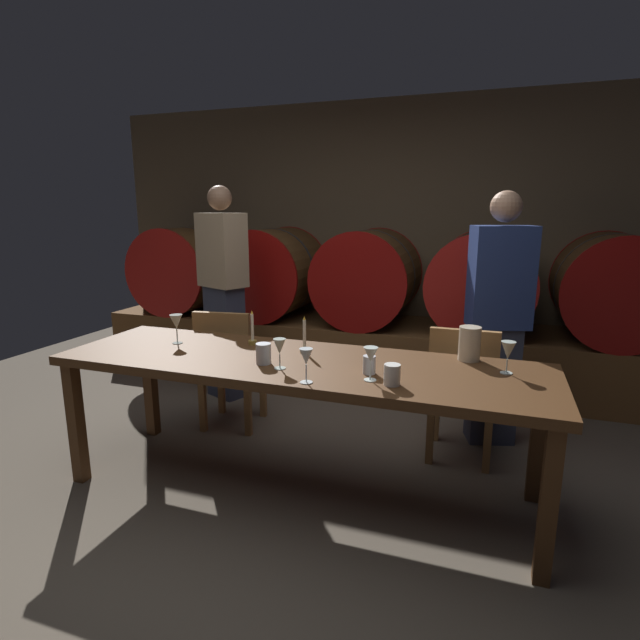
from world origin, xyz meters
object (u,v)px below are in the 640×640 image
wine_glass_center (306,358)px  cup_right (392,375)px  cup_center (369,365)px  wine_barrel_left (273,273)px  candle_right (305,343)px  wine_glass_far_right (508,351)px  wine_barrel_right (481,282)px  guest_right (497,319)px  chair_left (229,363)px  cup_left (263,354)px  guest_left (224,292)px  wine_barrel_far_right (613,288)px  wine_barrel_center (368,277)px  pitcher (470,344)px  candle_left (253,335)px  wine_glass_left (280,348)px  wine_glass_right (371,356)px  chair_right (462,387)px  wine_glass_far_left (176,323)px  dining_table (298,373)px

wine_glass_center → cup_right: (0.38, 0.10, -0.07)m
cup_center → wine_barrel_left: bearing=124.8°
candle_right → wine_glass_far_right: candle_right is taller
wine_barrel_right → guest_right: (0.14, -1.06, -0.09)m
chair_left → cup_left: bearing=123.4°
guest_left → wine_barrel_far_right: bearing=-140.5°
wine_glass_center → wine_barrel_right: bearing=74.0°
wine_barrel_center → wine_barrel_right: (1.00, 0.00, 0.00)m
pitcher → cup_left: (-1.01, -0.43, -0.04)m
pitcher → cup_center: size_ratio=2.01×
candle_left → guest_left: bearing=127.9°
pitcher → wine_barrel_center: bearing=119.3°
pitcher → wine_glass_left: size_ratio=1.17×
chair_left → candle_left: size_ratio=4.19×
wine_glass_left → wine_glass_right: 0.48m
candle_left → wine_glass_center: bearing=-44.0°
candle_right → cup_center: bearing=-28.5°
wine_glass_far_right → cup_center: wine_glass_far_right is taller
wine_barrel_far_right → wine_barrel_right: bearing=180.0°
wine_barrel_right → cup_center: bearing=-101.6°
chair_left → pitcher: pitcher is taller
pitcher → wine_barrel_far_right: bearing=60.8°
wine_barrel_left → cup_center: bearing=-55.2°
wine_glass_far_right → cup_left: bearing=-168.1°
wine_glass_center → guest_left: bearing=131.0°
candle_right → wine_barrel_right: bearing=65.7°
wine_barrel_center → chair_right: 1.79m
wine_barrel_left → cup_right: bearing=-54.3°
wine_barrel_left → chair_right: bearing=-36.8°
guest_left → wine_glass_far_left: bearing=128.2°
wine_barrel_center → wine_glass_far_left: (-0.68, -2.01, -0.05)m
pitcher → cup_center: (-0.45, -0.40, -0.05)m
wine_barrel_far_right → pitcher: wine_barrel_far_right is taller
wine_barrel_center → wine_barrel_right: same height
wine_glass_center → wine_glass_right: bearing=25.5°
guest_left → wine_glass_center: bearing=153.4°
guest_left → guest_right: 2.14m
wine_barrel_center → wine_glass_right: wine_barrel_center is taller
wine_barrel_far_right → wine_glass_left: size_ratio=5.74×
wine_barrel_far_right → wine_glass_right: bearing=-121.9°
wine_glass_right → cup_left: wine_glass_right is taller
wine_barrel_left → candle_right: bearing=-60.9°
wine_barrel_right → candle_right: size_ratio=4.19×
chair_right → wine_glass_center: (-0.66, -0.97, 0.40)m
chair_left → pitcher: (1.64, -0.30, 0.37)m
wine_barrel_left → chair_right: wine_barrel_left is taller
wine_barrel_far_right → dining_table: wine_barrel_far_right is taller
candle_left → wine_glass_center: candle_left is taller
guest_right → wine_glass_left: guest_right is taller
wine_barrel_far_right → wine_glass_right: 2.68m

